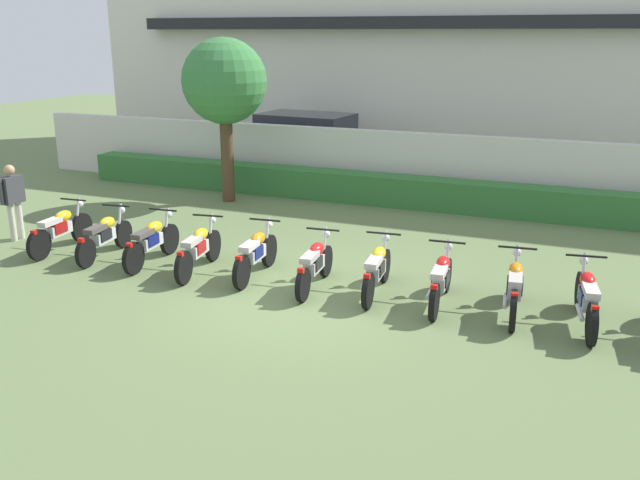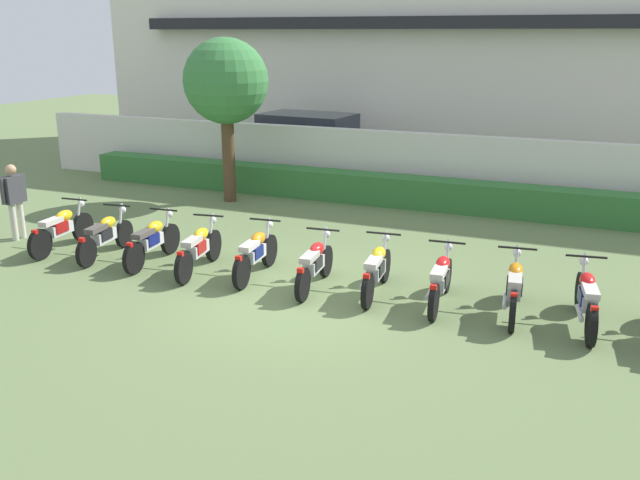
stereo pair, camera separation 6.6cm
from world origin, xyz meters
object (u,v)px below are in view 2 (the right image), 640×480
(motorcycle_in_row_4, at_px, (256,253))
(motorcycle_in_row_8, at_px, (514,288))
(motorcycle_in_row_1, at_px, (105,235))
(motorcycle_in_row_3, at_px, (199,248))
(inspector_person, at_px, (14,196))
(tree_near_inspector, at_px, (226,83))
(motorcycle_in_row_0, at_px, (61,229))
(parked_car, at_px, (312,146))
(motorcycle_in_row_6, at_px, (377,269))
(motorcycle_in_row_7, at_px, (441,279))
(motorcycle_in_row_9, at_px, (587,299))
(motorcycle_in_row_5, at_px, (314,264))
(motorcycle_in_row_2, at_px, (152,241))

(motorcycle_in_row_4, bearing_deg, motorcycle_in_row_8, -95.09)
(motorcycle_in_row_1, relative_size, motorcycle_in_row_3, 0.97)
(motorcycle_in_row_1, distance_m, inspector_person, 2.57)
(tree_near_inspector, bearing_deg, motorcycle_in_row_0, -101.23)
(parked_car, relative_size, inspector_person, 2.88)
(tree_near_inspector, bearing_deg, motorcycle_in_row_4, -55.65)
(motorcycle_in_row_3, xyz_separation_m, motorcycle_in_row_6, (3.36, 0.16, -0.00))
(motorcycle_in_row_7, relative_size, inspector_person, 1.16)
(motorcycle_in_row_1, xyz_separation_m, motorcycle_in_row_4, (3.26, 0.11, 0.01))
(parked_car, height_order, motorcycle_in_row_8, parked_car)
(inspector_person, bearing_deg, motorcycle_in_row_3, -3.52)
(parked_car, distance_m, motorcycle_in_row_9, 11.99)
(motorcycle_in_row_4, height_order, motorcycle_in_row_8, motorcycle_in_row_8)
(motorcycle_in_row_6, xyz_separation_m, inspector_person, (-8.03, 0.12, 0.50))
(motorcycle_in_row_1, relative_size, inspector_person, 1.16)
(motorcycle_in_row_0, height_order, motorcycle_in_row_1, motorcycle_in_row_0)
(motorcycle_in_row_0, xyz_separation_m, motorcycle_in_row_1, (1.09, -0.00, -0.01))
(motorcycle_in_row_8, height_order, inspector_person, inspector_person)
(motorcycle_in_row_4, distance_m, motorcycle_in_row_6, 2.27)
(motorcycle_in_row_1, xyz_separation_m, inspector_person, (-2.50, 0.24, 0.51))
(tree_near_inspector, distance_m, motorcycle_in_row_5, 7.26)
(motorcycle_in_row_5, xyz_separation_m, motorcycle_in_row_8, (3.31, 0.11, 0.02))
(motorcycle_in_row_0, height_order, motorcycle_in_row_8, motorcycle_in_row_8)
(parked_car, xyz_separation_m, motorcycle_in_row_4, (2.65, -8.67, -0.49))
(motorcycle_in_row_6, xyz_separation_m, motorcycle_in_row_9, (3.29, -0.07, 0.01))
(motorcycle_in_row_0, bearing_deg, motorcycle_in_row_1, -94.16)
(motorcycle_in_row_8, relative_size, motorcycle_in_row_9, 0.97)
(motorcycle_in_row_1, height_order, motorcycle_in_row_3, motorcycle_in_row_3)
(motorcycle_in_row_7, bearing_deg, motorcycle_in_row_6, 82.63)
(parked_car, xyz_separation_m, motorcycle_in_row_8, (7.15, -8.68, -0.48))
(inspector_person, bearing_deg, motorcycle_in_row_6, -0.88)
(parked_car, height_order, motorcycle_in_row_0, parked_car)
(motorcycle_in_row_4, xyz_separation_m, motorcycle_in_row_8, (4.51, -0.01, 0.01))
(motorcycle_in_row_6, xyz_separation_m, motorcycle_in_row_8, (2.24, -0.02, 0.01))
(motorcycle_in_row_5, distance_m, inspector_person, 6.98)
(motorcycle_in_row_1, bearing_deg, motorcycle_in_row_5, -97.01)
(motorcycle_in_row_0, bearing_deg, motorcycle_in_row_2, -93.67)
(motorcycle_in_row_6, height_order, inspector_person, inspector_person)
(motorcycle_in_row_2, bearing_deg, parked_car, -0.88)
(motorcycle_in_row_6, bearing_deg, motorcycle_in_row_1, 85.82)
(parked_car, relative_size, motorcycle_in_row_4, 2.46)
(motorcycle_in_row_2, bearing_deg, motorcycle_in_row_4, -91.61)
(motorcycle_in_row_1, relative_size, motorcycle_in_row_6, 1.00)
(parked_car, height_order, motorcycle_in_row_9, parked_car)
(motorcycle_in_row_4, bearing_deg, motorcycle_in_row_7, -95.89)
(parked_car, bearing_deg, tree_near_inspector, -95.75)
(motorcycle_in_row_2, xyz_separation_m, inspector_person, (-3.60, 0.23, 0.50))
(motorcycle_in_row_0, height_order, motorcycle_in_row_2, motorcycle_in_row_0)
(motorcycle_in_row_1, bearing_deg, motorcycle_in_row_7, -96.42)
(motorcycle_in_row_0, xyz_separation_m, motorcycle_in_row_5, (5.55, -0.01, -0.01))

